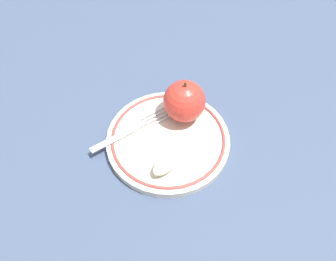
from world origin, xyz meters
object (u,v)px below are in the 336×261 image
Objects in this scene: apple_red_whole at (184,101)px; fork at (130,130)px; plate at (168,139)px; apple_slice_front at (169,161)px.

fork is (-0.11, 0.01, -0.04)m from apple_red_whole.
plate is at bearing -144.52° from apple_red_whole.
apple_slice_front is 0.42× the size of fork.
apple_red_whole is 1.22× the size of apple_slice_front.
fork is (-0.04, 0.10, -0.01)m from apple_slice_front.
apple_red_whole reaches higher than fork.
apple_slice_front reaches higher than plate.
fork is (-0.06, 0.04, 0.01)m from plate.
plate is 3.15× the size of apple_slice_front.
plate is 0.07m from fork.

